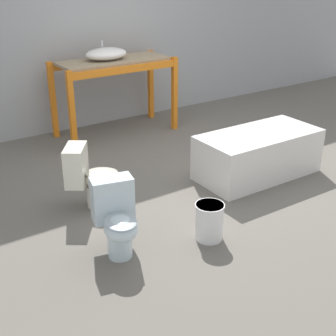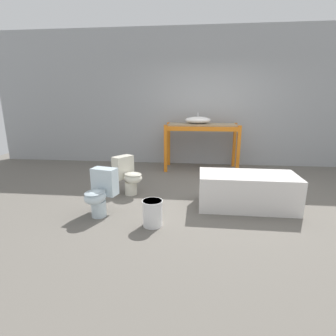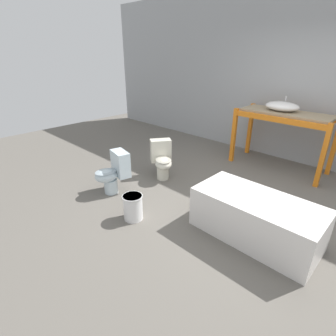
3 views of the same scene
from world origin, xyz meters
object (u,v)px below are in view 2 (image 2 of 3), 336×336
object	(u,v)px
toilet_near	(128,175)
bathtub_main	(247,188)
sink_basin	(198,120)
bucket_white	(153,213)
toilet_far	(100,192)

from	to	relation	value
toilet_near	bathtub_main	bearing A→B (deg)	-66.83
sink_basin	bucket_white	world-z (taller)	sink_basin
bathtub_main	toilet_far	distance (m)	2.13
sink_basin	bathtub_main	size ratio (longest dim) A/B	0.41
bathtub_main	bucket_white	size ratio (longest dim) A/B	4.16
sink_basin	toilet_near	world-z (taller)	sink_basin
bathtub_main	bucket_white	xyz separation A→B (m)	(-1.30, -0.75, -0.12)
toilet_near	bucket_white	distance (m)	1.30
sink_basin	toilet_near	distance (m)	2.30
toilet_far	sink_basin	bearing A→B (deg)	77.05
sink_basin	bathtub_main	xyz separation A→B (m)	(0.75, -2.21, -0.83)
sink_basin	bathtub_main	distance (m)	2.48
toilet_far	bathtub_main	bearing A→B (deg)	26.56
toilet_far	toilet_near	bearing A→B (deg)	92.54
sink_basin	bucket_white	distance (m)	3.16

